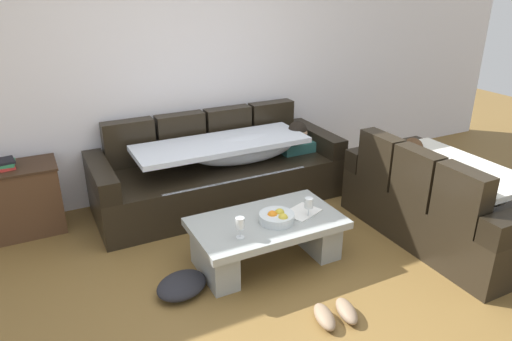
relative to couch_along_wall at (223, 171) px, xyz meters
name	(u,v)px	position (x,y,z in m)	size (l,w,h in m)	color
ground_plane	(277,294)	(-0.27, -1.63, -0.33)	(14.00, 14.00, 0.00)	brown
back_wall	(175,64)	(-0.27, 0.52, 1.02)	(9.00, 0.10, 2.70)	white
couch_along_wall	(223,171)	(0.00, 0.00, 0.00)	(2.48, 0.92, 0.88)	black
couch_near_window	(442,202)	(1.45, -1.53, 0.01)	(0.92, 1.72, 0.88)	black
coffee_table	(267,235)	(-0.13, -1.19, -0.09)	(1.20, 0.68, 0.38)	#9AA09D
fruit_bowl	(277,217)	(-0.07, -1.26, 0.09)	(0.28, 0.28, 0.10)	silver
wine_glass_near_left	(240,224)	(-0.43, -1.34, 0.17)	(0.07, 0.07, 0.17)	silver
wine_glass_near_right	(309,204)	(0.20, -1.30, 0.17)	(0.07, 0.07, 0.17)	silver
open_magazine	(302,212)	(0.19, -1.22, 0.06)	(0.28, 0.21, 0.01)	white
side_cabinet	(19,200)	(-1.89, 0.22, -0.01)	(0.72, 0.44, 0.64)	#4E321F
book_stack_on_cabinet	(6,164)	(-1.92, 0.23, 0.35)	(0.18, 0.21, 0.07)	red
pair_of_shoes	(336,314)	(-0.04, -2.04, -0.28)	(0.35, 0.31, 0.09)	#8C7259
crumpled_garment	(182,285)	(-0.88, -1.28, -0.27)	(0.40, 0.32, 0.12)	#232328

